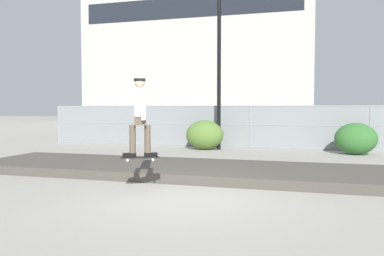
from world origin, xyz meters
TOP-DOWN VIEW (x-y plane):
  - ground_plane at (0.00, 0.00)m, footprint 120.00×120.00m
  - gravel_berm at (0.00, 2.72)m, footprint 13.23×2.99m
  - skateboard at (-0.99, 0.31)m, footprint 0.81×0.51m
  - skater at (-0.99, 0.31)m, footprint 0.70×0.62m
  - chain_fence at (0.00, 9.79)m, footprint 19.20×0.06m
  - street_lamp at (-1.18, 8.89)m, footprint 0.44×0.44m
  - parked_car_near at (-4.57, 12.31)m, footprint 4.45×2.05m
  - library_building at (-11.41, 45.26)m, footprint 29.18×13.53m
  - shrub_left at (-1.76, 8.76)m, footprint 1.59×1.30m
  - shrub_center at (4.13, 8.61)m, footprint 1.54×1.26m

SIDE VIEW (x-z plane):
  - ground_plane at x=0.00m, z-range 0.00..0.00m
  - gravel_berm at x=0.00m, z-range 0.00..0.23m
  - shrub_center at x=4.13m, z-range 0.00..1.19m
  - shrub_left at x=-1.76m, z-range 0.00..1.23m
  - skateboard at x=-0.99m, z-range 0.68..0.75m
  - parked_car_near at x=-4.57m, z-range 0.01..1.67m
  - chain_fence at x=0.00m, z-range 0.01..1.86m
  - skater at x=-0.99m, z-range 0.83..2.48m
  - street_lamp at x=-1.18m, z-range 0.83..7.69m
  - library_building at x=-11.41m, z-range 0.00..22.21m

